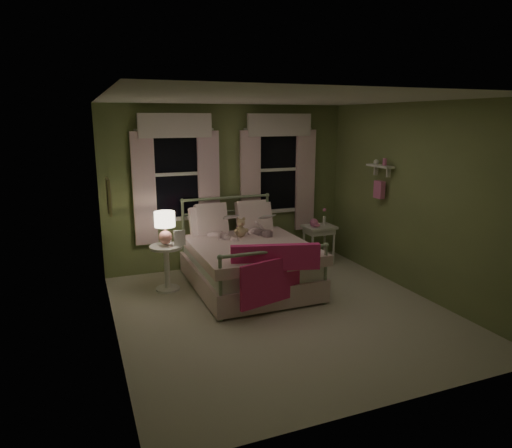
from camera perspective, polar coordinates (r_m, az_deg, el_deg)
name	(u,v)px	position (r m, az deg, el deg)	size (l,w,h in m)	color
room_shell	(283,211)	(5.48, 3.41, 1.66)	(4.20, 4.20, 4.20)	beige
bed	(247,260)	(6.59, -1.12, -4.58)	(1.58, 2.04, 1.18)	white
pink_throw	(276,267)	(5.62, 2.56, -5.33)	(1.09, 0.43, 0.71)	#E72D79
child_left	(219,216)	(6.74, -4.62, 0.96)	(0.29, 0.19, 0.81)	#F7D1DD
child_right	(255,216)	(6.93, -0.19, 1.05)	(0.36, 0.28, 0.74)	#F7D1DD
book_left	(224,221)	(6.51, -3.98, 0.44)	(0.20, 0.27, 0.03)	beige
book_right	(261,220)	(6.71, 0.59, 0.47)	(0.20, 0.27, 0.02)	beige
teddy_bear	(241,229)	(6.72, -1.92, -0.63)	(0.22, 0.18, 0.30)	tan
nightstand_left	(167,261)	(6.56, -11.12, -4.62)	(0.46, 0.46, 0.65)	white
table_lamp	(165,224)	(6.42, -11.32, -0.05)	(0.29, 0.29, 0.46)	#DF8D83
book_nightstand	(174,246)	(6.43, -10.20, -2.70)	(0.16, 0.22, 0.02)	beige
nightstand_right	(319,232)	(7.64, 7.89, -0.94)	(0.50, 0.40, 0.64)	white
pink_toy	(314,223)	(7.55, 7.28, 0.15)	(0.14, 0.19, 0.14)	pink
bud_vase	(324,216)	(7.69, 8.54, 0.96)	(0.06, 0.06, 0.28)	white
window_left	(177,170)	(7.09, -9.91, 6.71)	(1.34, 0.13, 1.96)	black
window_right	(278,165)	(7.61, 2.81, 7.32)	(1.34, 0.13, 1.96)	black
wall_shelf	(380,178)	(7.02, 15.21, 5.58)	(0.15, 0.50, 0.60)	white
framed_picture	(109,197)	(5.55, -17.92, 3.28)	(0.03, 0.32, 0.42)	beige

